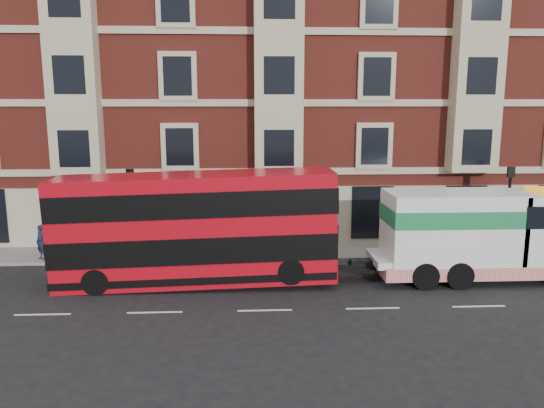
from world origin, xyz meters
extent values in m
plane|color=black|center=(0.00, 0.00, 0.00)|extent=(120.00, 120.00, 0.00)
cube|color=slate|center=(0.00, 7.50, 0.07)|extent=(90.00, 3.00, 0.15)
cube|color=maroon|center=(0.50, 15.00, 9.00)|extent=(45.00, 12.00, 18.00)
cylinder|color=black|center=(-6.00, 6.20, 2.15)|extent=(0.14, 0.14, 4.00)
cube|color=black|center=(-6.00, 6.20, 4.25)|extent=(0.35, 0.15, 0.50)
cylinder|color=black|center=(12.00, 6.20, 2.15)|extent=(0.14, 0.14, 4.00)
cube|color=black|center=(12.00, 6.20, 4.25)|extent=(0.35, 0.15, 0.50)
cube|color=#BB0A18|center=(-2.76, 3.13, 2.40)|extent=(11.42, 2.55, 4.49)
cube|color=black|center=(-2.76, 3.13, 1.73)|extent=(11.46, 2.61, 1.07)
cube|color=black|center=(-2.76, 3.13, 3.57)|extent=(11.46, 2.61, 1.02)
cylinder|color=black|center=(-6.63, 1.97, 0.53)|extent=(1.06, 0.33, 1.06)
cylinder|color=black|center=(-6.63, 4.28, 0.53)|extent=(1.06, 0.33, 1.06)
cylinder|color=black|center=(1.12, 1.97, 0.84)|extent=(1.06, 0.33, 1.06)
cylinder|color=black|center=(1.12, 4.28, 0.84)|extent=(1.06, 0.33, 1.06)
cube|color=white|center=(9.24, 3.13, 0.97)|extent=(9.18, 2.35, 0.31)
cube|color=white|center=(8.02, 3.13, 2.35)|extent=(5.51, 2.55, 2.96)
cube|color=#1B7A43|center=(8.02, 3.13, 2.86)|extent=(5.56, 2.59, 0.71)
cube|color=red|center=(9.04, 3.13, 0.61)|extent=(8.16, 2.61, 0.56)
cylinder|color=black|center=(12.51, 4.28, 0.56)|extent=(1.12, 0.36, 1.12)
cylinder|color=black|center=(8.02, 1.97, 0.56)|extent=(1.12, 0.41, 1.12)
cylinder|color=black|center=(8.02, 4.28, 0.56)|extent=(1.12, 0.41, 1.12)
cylinder|color=black|center=(6.59, 1.97, 0.56)|extent=(1.12, 0.41, 1.12)
cylinder|color=black|center=(6.59, 4.28, 0.56)|extent=(1.12, 0.41, 1.12)
imported|color=#1B1933|center=(-10.42, 6.57, 0.98)|extent=(0.73, 0.69, 1.67)
camera|label=1|loc=(-0.63, -18.33, 7.44)|focal=35.00mm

